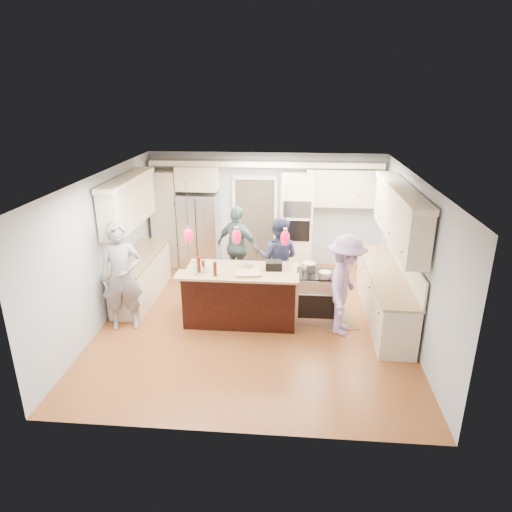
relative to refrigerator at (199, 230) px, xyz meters
The scene contains 23 objects.
ground_plane 3.19m from the refrigerator, 59.58° to the right, with size 6.00×6.00×0.00m, color #A8612E.
room_shell 3.20m from the refrigerator, 59.58° to the right, with size 5.54×6.04×2.72m.
refrigerator is the anchor object (origin of this frame).
oven_column 2.31m from the refrigerator, ahead, with size 0.72×0.69×2.30m.
back_upper_cabinets 1.12m from the refrigerator, ahead, with size 5.30×0.61×2.54m.
right_counter_run 4.63m from the refrigerator, 30.36° to the right, with size 0.64×3.10×2.51m.
left_cabinets 2.05m from the refrigerator, 115.94° to the right, with size 0.64×2.30×2.51m.
kitchen_island 2.91m from the refrigerator, 63.09° to the right, with size 2.10×1.46×1.12m.
island_range 3.71m from the refrigerator, 42.59° to the right, with size 0.82×0.71×0.92m.
pendant_lights 3.53m from the refrigerator, 67.57° to the right, with size 1.75×0.15×1.03m.
person_bar_end 3.18m from the refrigerator, 103.64° to the right, with size 0.72×0.47×1.97m, color slate.
person_far_left 2.51m from the refrigerator, 38.99° to the right, with size 0.83×0.64×1.70m, color navy.
person_far_right 1.48m from the refrigerator, 44.73° to the right, with size 1.04×0.43×1.77m, color #4C686B.
person_range_side 4.31m from the refrigerator, 43.06° to the right, with size 1.17×0.67×1.81m, color #B390C1.
floor_rug 4.08m from the refrigerator, 39.14° to the right, with size 0.58×0.85×0.01m, color olive.
water_bottle 3.30m from the refrigerator, 79.79° to the right, with size 0.07×0.07×0.28m, color silver.
beer_bottle_a 3.17m from the refrigerator, 78.41° to the right, with size 0.07×0.07×0.27m, color #4E1C0E.
beer_bottle_b 3.38m from the refrigerator, 73.79° to the right, with size 0.06×0.06×0.25m, color #4E1C0E.
beer_bottle_c 3.21m from the refrigerator, 77.02° to the right, with size 0.06×0.06×0.23m, color #4E1C0E.
drink_can 3.24m from the refrigerator, 76.89° to the right, with size 0.07×0.07×0.14m, color #B7B7BC.
cutting_board 3.45m from the refrigerator, 64.45° to the right, with size 0.43×0.31×0.03m, color tan.
pot_large 3.47m from the refrigerator, 42.82° to the right, with size 0.25×0.25×0.15m, color #B7B7BC.
pot_small 3.88m from the refrigerator, 43.46° to the right, with size 0.22×0.22×0.11m, color #B7B7BC.
Camera 1 is at (0.68, -7.59, 4.12)m, focal length 32.00 mm.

